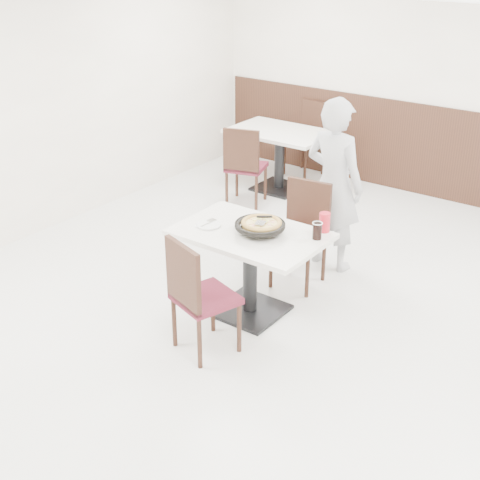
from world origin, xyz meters
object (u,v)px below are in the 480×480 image
Objects in this scene: main_table at (250,273)px; bg_chair_left_near at (246,165)px; pizza at (262,225)px; red_cup at (325,222)px; pizza_pan at (260,228)px; side_plate at (209,225)px; bg_table_left at (279,160)px; chair_far at (299,237)px; chair_near at (206,295)px; bg_chair_left_far at (304,139)px; diner_person at (334,185)px; cola_glass at (317,231)px.

main_table is 1.26× the size of bg_chair_left_near.
pizza is 0.51m from red_cup.
pizza_pan is 1.60× the size of side_plate.
main_table is 2.97m from bg_table_left.
chair_far reaches higher than main_table.
chair_near is 1.00× the size of bg_chair_left_far.
chair_near is at bearing -91.93° from pizza.
pizza_pan is at bearing 19.21° from main_table.
red_cup is (0.82, 0.47, 0.07)m from side_plate.
chair_near is at bearing -53.70° from side_plate.
bg_table_left is (-1.07, 2.72, -0.38)m from side_plate.
pizza_pan is at bearing -139.95° from red_cup.
pizza is (0.01, -0.61, 0.34)m from chair_far.
red_cup is 2.56m from bg_chair_left_near.
bg_chair_left_near is (-1.53, 1.33, 0.00)m from chair_far.
diner_person is (0.03, 1.16, 0.03)m from pizza_pan.
pizza_pan is (0.01, -0.64, 0.32)m from chair_far.
chair_far is at bearing 91.34° from pizza_pan.
chair_far reaches higher than cola_glass.
main_table is 1.27m from diner_person.
chair_far is 0.63m from diner_person.
red_cup reaches higher than cola_glass.
cola_glass reaches higher than side_plate.
main_table is 0.73× the size of diner_person.
bg_chair_left_far is (-1.11, 3.37, -0.28)m from side_plate.
bg_chair_left_far is at bearing 114.06° from main_table.
chair_near reaches higher than cola_glass.
red_cup is (0.40, 0.34, 0.04)m from pizza_pan.
side_plate is 1.37m from diner_person.
chair_near reaches higher than side_plate.
side_plate is at bearing -158.70° from pizza.
cola_glass is (0.45, 0.85, 0.34)m from chair_near.
bg_chair_left_far reaches higher than pizza_pan.
cola_glass is (0.42, 0.18, 0.02)m from pizza_pan.
cola_glass is at bearing 22.91° from pizza_pan.
side_plate reaches higher than bg_table_left.
chair_far is 0.72m from cola_glass.
bg_chair_left_near is 1.28m from bg_chair_left_far.
side_plate is (-0.42, -0.13, -0.03)m from pizza_pan.
bg_chair_left_far is (-1.93, 2.90, -0.35)m from red_cup.
bg_chair_left_far is at bearing 71.95° from bg_chair_left_near.
bg_table_left is 0.63m from bg_chair_left_near.
cola_glass is 0.11× the size of bg_table_left.
chair_near is 0.77m from pizza.
chair_far is at bearing 90.57° from diner_person.
pizza_pan is 0.20× the size of diner_person.
side_plate is 0.21× the size of bg_chair_left_near.
side_plate is 0.12× the size of diner_person.
chair_near is 1.86m from diner_person.
bg_table_left is at bearing -37.68° from diner_person.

